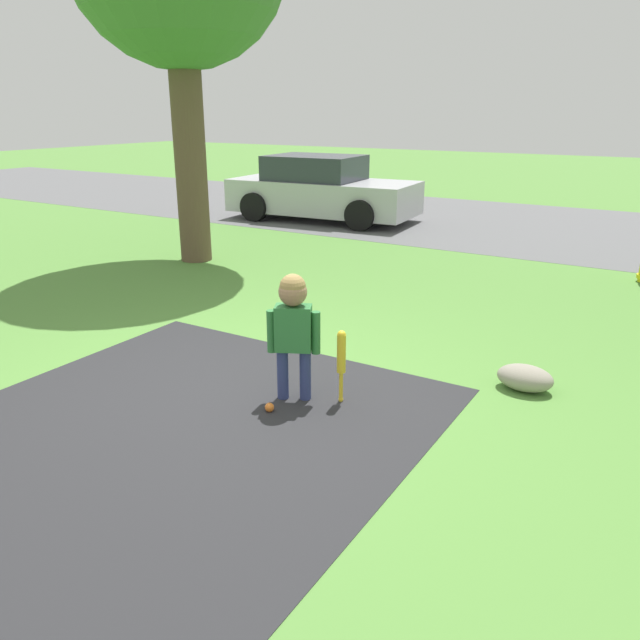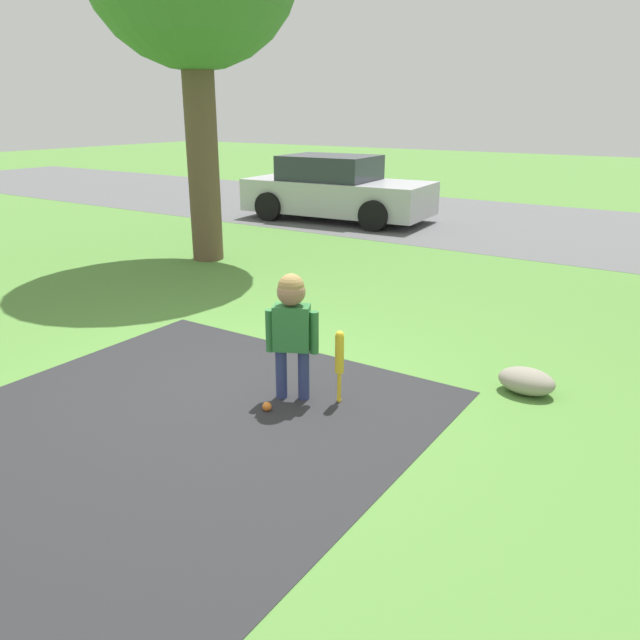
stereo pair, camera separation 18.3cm
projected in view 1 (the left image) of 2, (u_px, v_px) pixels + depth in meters
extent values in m
plane|color=#518438|center=(238.00, 387.00, 5.24)|extent=(60.00, 60.00, 0.00)
cube|color=#59595B|center=(518.00, 225.00, 12.50)|extent=(40.00, 6.00, 0.01)
cylinder|color=navy|center=(283.00, 374.00, 4.98)|extent=(0.09, 0.09, 0.42)
cylinder|color=navy|center=(305.00, 375.00, 4.96)|extent=(0.09, 0.09, 0.42)
cube|color=#2D7238|center=(293.00, 328.00, 4.85)|extent=(0.32, 0.27, 0.36)
cylinder|color=#2D7238|center=(271.00, 331.00, 4.87)|extent=(0.07, 0.07, 0.34)
cylinder|color=#2D7238|center=(316.00, 333.00, 4.84)|extent=(0.07, 0.07, 0.34)
sphere|color=#997051|center=(293.00, 292.00, 4.75)|extent=(0.22, 0.22, 0.22)
sphere|color=#997A47|center=(293.00, 287.00, 4.74)|extent=(0.20, 0.20, 0.20)
sphere|color=yellow|center=(341.00, 399.00, 4.98)|extent=(0.04, 0.04, 0.04)
cylinder|color=yellow|center=(341.00, 387.00, 4.95)|extent=(0.03, 0.03, 0.26)
cylinder|color=yellow|center=(341.00, 353.00, 4.86)|extent=(0.07, 0.07, 0.31)
sphere|color=yellow|center=(342.00, 335.00, 4.81)|extent=(0.07, 0.07, 0.07)
sphere|color=orange|center=(269.00, 407.00, 4.81)|extent=(0.07, 0.07, 0.07)
cube|color=#B7B7BC|center=(323.00, 196.00, 12.95)|extent=(3.95, 1.88, 0.65)
cube|color=#2D333D|center=(315.00, 168.00, 12.85)|extent=(1.94, 1.54, 0.49)
cylinder|color=black|center=(391.00, 204.00, 13.18)|extent=(0.60, 0.22, 0.59)
cylinder|color=black|center=(360.00, 216.00, 11.82)|extent=(0.60, 0.22, 0.59)
cylinder|color=black|center=(293.00, 197.00, 14.21)|extent=(0.60, 0.22, 0.59)
cylinder|color=black|center=(254.00, 207.00, 12.84)|extent=(0.60, 0.22, 0.59)
cylinder|color=brown|center=(190.00, 146.00, 9.11)|extent=(0.47, 0.47, 3.40)
ellipsoid|color=gray|center=(525.00, 378.00, 5.17)|extent=(0.46, 0.32, 0.21)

